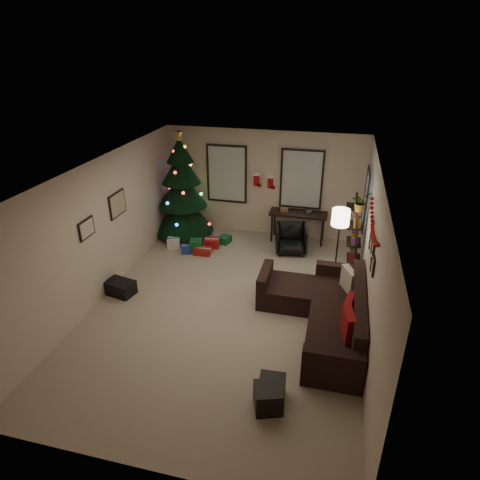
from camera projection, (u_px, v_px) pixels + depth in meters
name	position (u px, v px, depth m)	size (l,w,h in m)	color
floor	(228.00, 306.00, 8.03)	(7.00, 7.00, 0.00)	tan
ceiling	(225.00, 170.00, 6.85)	(7.00, 7.00, 0.00)	white
wall_back	(263.00, 184.00, 10.49)	(5.00, 5.00, 0.00)	beige
wall_front	(138.00, 387.00, 4.38)	(5.00, 5.00, 0.00)	beige
wall_left	(101.00, 230.00, 7.98)	(7.00, 7.00, 0.00)	beige
wall_right	(371.00, 260.00, 6.90)	(7.00, 7.00, 0.00)	beige
window_back_left	(227.00, 174.00, 10.58)	(1.05, 0.06, 1.50)	#728CB2
window_back_right	(302.00, 179.00, 10.18)	(1.05, 0.06, 1.50)	#728CB2
window_right_wall	(366.00, 199.00, 9.07)	(0.06, 0.90, 1.30)	#728CB2
christmas_tree	(182.00, 193.00, 10.42)	(1.50, 1.50, 2.79)	black
presents	(196.00, 243.00, 10.23)	(1.50, 1.01, 0.30)	#14591E
sofa	(325.00, 312.00, 7.38)	(1.93, 2.80, 0.88)	black
pillow_red_a	(348.00, 325.00, 6.47)	(0.13, 0.49, 0.49)	maroon
pillow_red_b	(348.00, 309.00, 6.84)	(0.12, 0.44, 0.44)	maroon
pillow_cream	(349.00, 280.00, 7.68)	(0.13, 0.46, 0.46)	#BBAF97
ottoman_near	(268.00, 398.00, 5.75)	(0.38, 0.38, 0.36)	black
ottoman_far	(272.00, 389.00, 5.90)	(0.37, 0.37, 0.35)	black
desk	(298.00, 216.00, 10.34)	(1.42, 0.51, 0.77)	black
desk_chair	(291.00, 239.00, 9.94)	(0.66, 0.62, 0.68)	black
bookshelf	(355.00, 237.00, 8.82)	(0.30, 0.52, 1.77)	black
potted_plant	(361.00, 199.00, 8.16)	(0.46, 0.40, 0.51)	#4C4C4C
floor_lamp	(340.00, 222.00, 8.19)	(0.35, 0.35, 1.66)	black
art_map	(117.00, 204.00, 8.42)	(0.04, 0.60, 0.50)	black
art_abstract	(86.00, 229.00, 7.45)	(0.04, 0.45, 0.35)	black
gallery	(372.00, 250.00, 6.75)	(0.03, 1.25, 0.54)	black
garland	(374.00, 225.00, 6.63)	(0.08, 1.90, 0.30)	#A5140C
stocking_left	(257.00, 179.00, 10.31)	(0.20, 0.05, 0.36)	#990F0C
stocking_right	(271.00, 182.00, 10.40)	(0.20, 0.05, 0.36)	#990F0C
storage_bin	(120.00, 288.00, 8.36)	(0.57, 0.38, 0.28)	black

